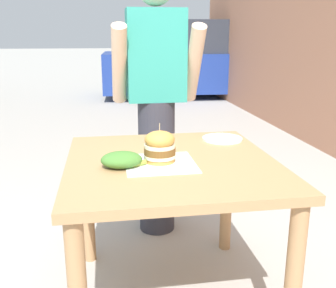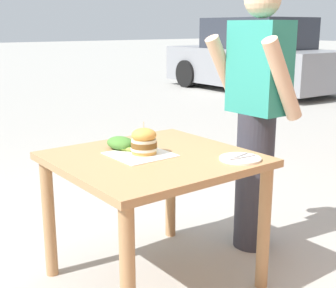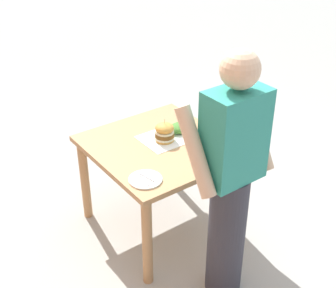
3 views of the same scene
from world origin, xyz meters
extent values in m
plane|color=#ADAAA3|center=(0.00, 0.00, 0.00)|extent=(80.00, 80.00, 0.00)
cube|color=tan|center=(0.00, 0.00, 0.73)|extent=(0.96, 1.00, 0.04)
cylinder|color=tan|center=(-0.42, -0.44, 0.35)|extent=(0.07, 0.07, 0.71)
cylinder|color=tan|center=(0.42, -0.44, 0.35)|extent=(0.07, 0.07, 0.71)
cylinder|color=tan|center=(-0.42, 0.44, 0.35)|extent=(0.07, 0.07, 0.71)
cylinder|color=tan|center=(0.42, 0.44, 0.35)|extent=(0.07, 0.07, 0.71)
cube|color=white|center=(-0.06, -0.05, 0.75)|extent=(0.31, 0.31, 0.00)
cylinder|color=gold|center=(-0.06, -0.02, 0.76)|extent=(0.14, 0.14, 0.02)
cylinder|color=beige|center=(-0.06, -0.02, 0.78)|extent=(0.15, 0.15, 0.01)
cylinder|color=brown|center=(-0.06, -0.02, 0.80)|extent=(0.14, 0.14, 0.03)
cylinder|color=beige|center=(-0.06, -0.02, 0.82)|extent=(0.14, 0.14, 0.01)
ellipsoid|color=gold|center=(-0.06, -0.02, 0.85)|extent=(0.14, 0.14, 0.08)
cylinder|color=#D1B77F|center=(-0.06, -0.02, 0.90)|extent=(0.00, 0.00, 0.05)
cylinder|color=#8EA83D|center=(-0.16, -0.07, 0.76)|extent=(0.08, 0.06, 0.02)
cylinder|color=white|center=(0.34, 0.32, 0.75)|extent=(0.22, 0.22, 0.01)
cylinder|color=silver|center=(0.32, 0.32, 0.76)|extent=(0.04, 0.17, 0.01)
cylinder|color=silver|center=(0.35, 0.32, 0.76)|extent=(0.03, 0.17, 0.01)
ellipsoid|color=#477F33|center=(-0.23, -0.06, 0.78)|extent=(0.18, 0.14, 0.07)
cylinder|color=#33333D|center=(0.03, 0.78, 0.45)|extent=(0.24, 0.24, 0.90)
cube|color=teal|center=(0.03, 0.78, 1.18)|extent=(0.36, 0.22, 0.56)
sphere|color=beige|center=(0.03, 0.78, 1.58)|extent=(0.22, 0.22, 0.22)
cylinder|color=beige|center=(-0.20, 0.72, 1.13)|extent=(0.09, 0.34, 0.50)
cylinder|color=beige|center=(0.26, 0.72, 1.13)|extent=(0.09, 0.34, 0.50)
camera|label=1|loc=(-0.29, -1.70, 1.30)|focal=42.00mm
camera|label=2|loc=(1.98, -1.41, 1.43)|focal=50.00mm
camera|label=3|loc=(1.68, 2.40, 2.47)|focal=50.00mm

